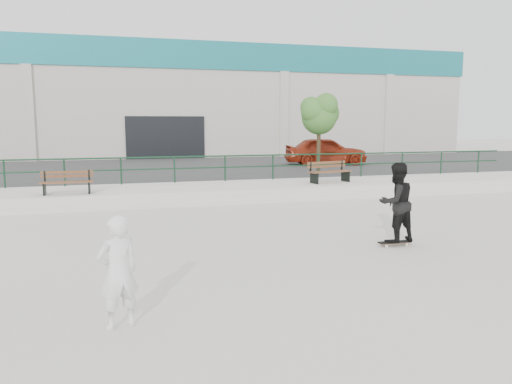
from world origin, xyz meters
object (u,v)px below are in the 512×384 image
object	(u,v)px
tree	(320,113)
bench_right	(329,172)
red_car	(326,151)
seated_skater	(118,272)
skateboard	(394,242)
bench_left	(67,182)
standing_skater	(396,202)

from	to	relation	value
tree	bench_right	bearing A→B (deg)	-107.73
bench_right	red_car	xyz separation A→B (m)	(3.19, 7.58, 0.35)
red_car	bench_right	bearing A→B (deg)	166.94
tree	seated_skater	distance (m)	17.95
bench_right	skateboard	bearing A→B (deg)	-115.39
seated_skater	bench_right	bearing A→B (deg)	-147.06
red_car	seated_skater	size ratio (longest dim) A/B	2.79
bench_left	bench_right	world-z (taller)	bench_right
bench_left	seated_skater	size ratio (longest dim) A/B	1.04
standing_skater	skateboard	bearing A→B (deg)	81.11
bench_right	seated_skater	bearing A→B (deg)	-138.43
bench_right	red_car	world-z (taller)	red_car
bench_right	skateboard	size ratio (longest dim) A/B	2.38
bench_left	skateboard	xyz separation A→B (m)	(7.69, -7.31, -0.80)
bench_left	bench_right	bearing A→B (deg)	3.15
standing_skater	seated_skater	distance (m)	6.91
bench_left	bench_right	size ratio (longest dim) A/B	0.89
bench_right	standing_skater	xyz separation A→B (m)	(-1.87, -7.85, 0.10)
red_car	standing_skater	bearing A→B (deg)	171.61
bench_left	standing_skater	distance (m)	10.61
bench_left	skateboard	bearing A→B (deg)	-43.62
tree	seated_skater	world-z (taller)	tree
seated_skater	red_car	bearing A→B (deg)	-141.92
skateboard	standing_skater	xyz separation A→B (m)	(0.00, 0.00, 0.94)
red_car	seated_skater	xyz separation A→B (m)	(-11.24, -18.49, -0.46)
standing_skater	seated_skater	xyz separation A→B (m)	(-6.19, -3.07, -0.22)
tree	red_car	xyz separation A→B (m)	(1.85, 3.40, -1.99)
bench_left	standing_skater	bearing A→B (deg)	-43.62
red_car	skateboard	world-z (taller)	red_car
tree	standing_skater	bearing A→B (deg)	-104.92
tree	skateboard	bearing A→B (deg)	-104.92
red_car	skateboard	size ratio (longest dim) A/B	5.70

